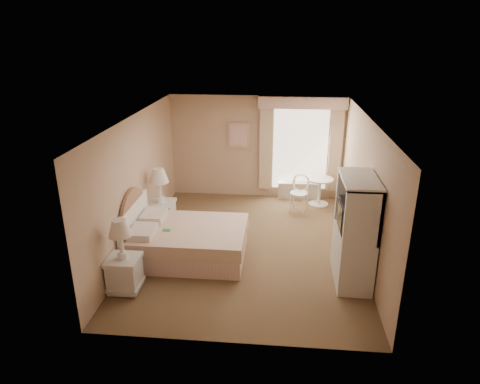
# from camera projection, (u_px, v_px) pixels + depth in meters

# --- Properties ---
(room) EXTENTS (4.21, 5.51, 2.51)m
(room) POSITION_uv_depth(u_px,v_px,m) (248.00, 186.00, 7.85)
(room) COLOR brown
(room) RESTS_ON ground
(window) EXTENTS (2.05, 0.22, 2.51)m
(window) POSITION_uv_depth(u_px,v_px,m) (300.00, 146.00, 10.20)
(window) COLOR white
(window) RESTS_ON room
(framed_art) EXTENTS (0.52, 0.04, 0.62)m
(framed_art) POSITION_uv_depth(u_px,v_px,m) (238.00, 135.00, 10.31)
(framed_art) COLOR tan
(framed_art) RESTS_ON room
(bed) EXTENTS (2.07, 1.56, 1.38)m
(bed) POSITION_uv_depth(u_px,v_px,m) (184.00, 240.00, 7.81)
(bed) COLOR #D7968C
(bed) RESTS_ON room
(nightstand_near) EXTENTS (0.50, 0.50, 1.22)m
(nightstand_near) POSITION_uv_depth(u_px,v_px,m) (124.00, 265.00, 6.74)
(nightstand_near) COLOR silver
(nightstand_near) RESTS_ON room
(nightstand_far) EXTENTS (0.55, 0.55, 1.32)m
(nightstand_far) POSITION_uv_depth(u_px,v_px,m) (161.00, 208.00, 8.80)
(nightstand_far) COLOR silver
(nightstand_far) RESTS_ON room
(round_table) EXTENTS (0.62, 0.62, 0.66)m
(round_table) POSITION_uv_depth(u_px,v_px,m) (319.00, 187.00, 10.13)
(round_table) COLOR white
(round_table) RESTS_ON room
(cafe_chair) EXTENTS (0.50, 0.50, 0.84)m
(cafe_chair) POSITION_uv_depth(u_px,v_px,m) (300.00, 190.00, 9.82)
(cafe_chair) COLOR white
(cafe_chair) RESTS_ON room
(armoire) EXTENTS (0.54, 1.09, 1.81)m
(armoire) POSITION_uv_depth(u_px,v_px,m) (354.00, 239.00, 6.93)
(armoire) COLOR silver
(armoire) RESTS_ON room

